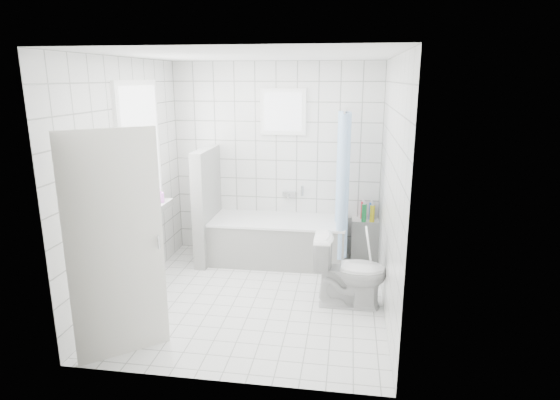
# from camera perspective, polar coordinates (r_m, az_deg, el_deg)

# --- Properties ---
(ground) EXTENTS (3.00, 3.00, 0.00)m
(ground) POSITION_cam_1_polar(r_m,az_deg,el_deg) (5.35, -2.98, -11.81)
(ground) COLOR white
(ground) RESTS_ON ground
(ceiling) EXTENTS (3.00, 3.00, 0.00)m
(ceiling) POSITION_cam_1_polar(r_m,az_deg,el_deg) (4.79, -3.41, 17.23)
(ceiling) COLOR white
(ceiling) RESTS_ON ground
(wall_back) EXTENTS (2.80, 0.02, 2.60)m
(wall_back) POSITION_cam_1_polar(r_m,az_deg,el_deg) (6.36, -0.47, 4.86)
(wall_back) COLOR white
(wall_back) RESTS_ON ground
(wall_front) EXTENTS (2.80, 0.02, 2.60)m
(wall_front) POSITION_cam_1_polar(r_m,az_deg,el_deg) (3.51, -8.09, -3.50)
(wall_front) COLOR white
(wall_front) RESTS_ON ground
(wall_left) EXTENTS (0.02, 3.00, 2.60)m
(wall_left) POSITION_cam_1_polar(r_m,az_deg,el_deg) (5.37, -18.00, 2.29)
(wall_left) COLOR white
(wall_left) RESTS_ON ground
(wall_right) EXTENTS (0.02, 3.00, 2.60)m
(wall_right) POSITION_cam_1_polar(r_m,az_deg,el_deg) (4.83, 13.31, 1.31)
(wall_right) COLOR white
(wall_right) RESTS_ON ground
(window_left) EXTENTS (0.01, 0.90, 1.40)m
(window_left) POSITION_cam_1_polar(r_m,az_deg,el_deg) (5.56, -16.47, 5.97)
(window_left) COLOR white
(window_left) RESTS_ON wall_left
(window_back) EXTENTS (0.50, 0.01, 0.50)m
(window_back) POSITION_cam_1_polar(r_m,az_deg,el_deg) (6.22, 0.38, 10.67)
(window_back) COLOR white
(window_back) RESTS_ON wall_back
(window_sill) EXTENTS (0.18, 1.02, 0.08)m
(window_sill) POSITION_cam_1_polar(r_m,az_deg,el_deg) (5.70, -15.53, -1.40)
(window_sill) COLOR white
(window_sill) RESTS_ON wall_left
(door) EXTENTS (0.64, 0.54, 2.00)m
(door) POSITION_cam_1_polar(r_m,az_deg,el_deg) (4.19, -19.36, -5.48)
(door) COLOR silver
(door) RESTS_ON ground
(bathtub) EXTENTS (1.76, 0.77, 0.58)m
(bathtub) POSITION_cam_1_polar(r_m,az_deg,el_deg) (6.24, -0.20, -4.92)
(bathtub) COLOR white
(bathtub) RESTS_ON ground
(partition_wall) EXTENTS (0.15, 0.85, 1.50)m
(partition_wall) POSITION_cam_1_polar(r_m,az_deg,el_deg) (6.27, -8.86, -0.62)
(partition_wall) COLOR white
(partition_wall) RESTS_ON ground
(tiled_ledge) EXTENTS (0.40, 0.24, 0.55)m
(tiled_ledge) POSITION_cam_1_polar(r_m,az_deg,el_deg) (6.43, 10.47, -4.72)
(tiled_ledge) COLOR white
(tiled_ledge) RESTS_ON ground
(toilet) EXTENTS (0.77, 0.44, 0.78)m
(toilet) POSITION_cam_1_polar(r_m,az_deg,el_deg) (5.09, 8.52, -8.54)
(toilet) COLOR white
(toilet) RESTS_ON ground
(curtain_rod) EXTENTS (0.02, 0.80, 0.02)m
(curtain_rod) POSITION_cam_1_polar(r_m,az_deg,el_deg) (5.80, 7.93, 10.74)
(curtain_rod) COLOR silver
(curtain_rod) RESTS_ON wall_back
(shower_curtain) EXTENTS (0.14, 0.48, 1.78)m
(shower_curtain) POSITION_cam_1_polar(r_m,az_deg,el_deg) (5.80, 7.60, 1.76)
(shower_curtain) COLOR #4C90E0
(shower_curtain) RESTS_ON curtain_rod
(tub_faucet) EXTENTS (0.18, 0.06, 0.06)m
(tub_faucet) POSITION_cam_1_polar(r_m,az_deg,el_deg) (6.39, 1.13, 0.78)
(tub_faucet) COLOR silver
(tub_faucet) RESTS_ON wall_back
(sill_bottles) EXTENTS (0.15, 0.76, 0.31)m
(sill_bottles) POSITION_cam_1_polar(r_m,az_deg,el_deg) (5.48, -16.35, -0.23)
(sill_bottles) COLOR #33E4E9
(sill_bottles) RESTS_ON window_sill
(ledge_bottles) EXTENTS (0.18, 0.20, 0.24)m
(ledge_bottles) POSITION_cam_1_polar(r_m,az_deg,el_deg) (6.29, 10.62, -1.45)
(ledge_bottles) COLOR #15823A
(ledge_bottles) RESTS_ON tiled_ledge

